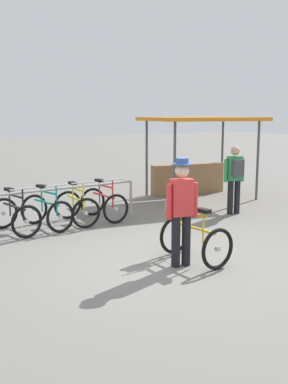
{
  "coord_description": "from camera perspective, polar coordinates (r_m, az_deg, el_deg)",
  "views": [
    {
      "loc": [
        -4.2,
        -5.67,
        2.39
      ],
      "look_at": [
        0.21,
        1.02,
        1.0
      ],
      "focal_mm": 42.26,
      "sensor_mm": 36.0,
      "label": 1
    }
  ],
  "objects": [
    {
      "name": "ground_plane",
      "position": [
        7.45,
        3.0,
        -8.88
      ],
      "size": [
        80.0,
        80.0,
        0.0
      ],
      "primitive_type": "plane",
      "color": "slate"
    },
    {
      "name": "bike_rack_rail",
      "position": [
        9.71,
        -9.35,
        -0.54
      ],
      "size": [
        3.21,
        0.22,
        0.88
      ],
      "color": "#99999E",
      "rests_on": "ground"
    },
    {
      "name": "racked_bike_black",
      "position": [
        9.48,
        -16.03,
        -2.87
      ],
      "size": [
        0.82,
        1.17,
        0.97
      ],
      "color": "black",
      "rests_on": "ground"
    },
    {
      "name": "racked_bike_teal",
      "position": [
        9.74,
        -12.17,
        -2.38
      ],
      "size": [
        0.85,
        1.21,
        0.97
      ],
      "color": "black",
      "rests_on": "ground"
    },
    {
      "name": "racked_bike_yellow",
      "position": [
        10.04,
        -8.52,
        -1.91
      ],
      "size": [
        0.7,
        1.14,
        0.98
      ],
      "color": "black",
      "rests_on": "ground"
    },
    {
      "name": "racked_bike_red",
      "position": [
        10.37,
        -5.1,
        -1.46
      ],
      "size": [
        0.71,
        1.13,
        0.97
      ],
      "color": "black",
      "rests_on": "ground"
    },
    {
      "name": "featured_bicycle",
      "position": [
        7.52,
        5.85,
        -4.89
      ],
      "size": [
        0.71,
        1.22,
        1.09
      ],
      "color": "black",
      "rests_on": "ground"
    },
    {
      "name": "person_with_featured_bike",
      "position": [
        7.06,
        4.76,
        -1.99
      ],
      "size": [
        0.52,
        0.32,
        1.72
      ],
      "color": "black",
      "rests_on": "ground"
    },
    {
      "name": "pedestrian_with_backpack",
      "position": [
        11.0,
        11.39,
        2.05
      ],
      "size": [
        0.51,
        0.4,
        1.64
      ],
      "color": "black",
      "rests_on": "ground"
    },
    {
      "name": "market_stall",
      "position": [
        13.31,
        6.47,
        5.47
      ],
      "size": [
        3.46,
        2.81,
        2.3
      ],
      "color": "#4C4C51",
      "rests_on": "ground"
    }
  ]
}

